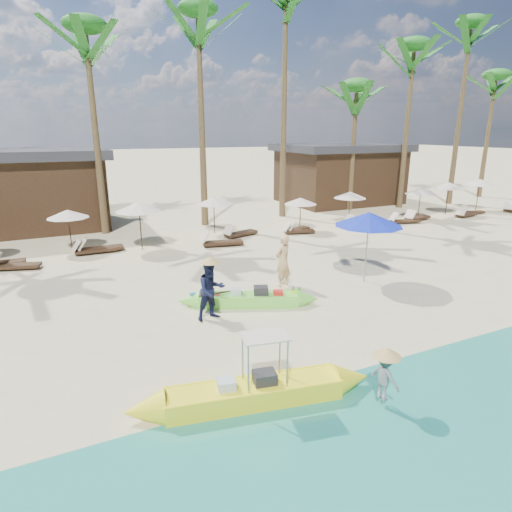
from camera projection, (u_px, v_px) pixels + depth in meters
name	position (u px, v px, depth m)	size (l,w,h in m)	color
ground	(293.00, 329.00, 11.88)	(240.00, 240.00, 0.00)	beige
wet_sand_strip	(435.00, 443.00, 7.54)	(240.00, 4.50, 0.01)	tan
green_canoe	(249.00, 299.00, 13.40)	(4.68, 2.20, 0.63)	#70E345
yellow_canoe	(254.00, 392.00, 8.59)	(5.64, 1.40, 1.47)	yellow
tourist	(283.00, 261.00, 14.89)	(0.68, 0.44, 1.85)	#DEAE77
vendor_green	(211.00, 290.00, 12.27)	(0.86, 0.67, 1.78)	black
vendor_yellow	(385.00, 376.00, 8.35)	(0.65, 0.37, 1.00)	gray
blue_umbrella	(369.00, 219.00, 14.91)	(2.38, 2.38, 2.56)	#99999E
resort_parasol_4	(68.00, 214.00, 19.10)	(1.84, 1.84, 1.89)	#352216
lounger_4_left	(14.00, 265.00, 16.84)	(1.87, 1.00, 0.61)	#352216
lounger_4_right	(98.00, 248.00, 19.21)	(1.97, 0.64, 0.66)	#352216
resort_parasol_5	(139.00, 207.00, 19.20)	(2.15, 2.15, 2.21)	#352216
lounger_5_left	(93.00, 249.00, 19.02)	(1.89, 0.59, 0.64)	#352216
resort_parasol_6	(214.00, 201.00, 22.36)	(1.87, 1.87, 1.93)	#352216
lounger_6_left	(220.00, 242.00, 20.26)	(2.07, 0.96, 0.68)	#352216
lounger_6_right	(239.00, 233.00, 22.06)	(1.98, 1.06, 0.64)	#352216
resort_parasol_7	(301.00, 201.00, 22.95)	(1.77, 1.77, 1.82)	#352216
lounger_7_left	(296.00, 229.00, 23.11)	(1.69, 0.98, 0.55)	#352216
lounger_7_right	(297.00, 230.00, 22.69)	(1.73, 0.94, 0.56)	#352216
resort_parasol_8	(350.00, 195.00, 24.39)	(1.87, 1.87, 1.93)	#352216
lounger_8_left	(356.00, 222.00, 24.81)	(1.83, 0.89, 0.60)	#352216
resort_parasol_9	(421.00, 191.00, 25.95)	(1.87, 1.87, 1.93)	#352216
lounger_9_left	(403.00, 220.00, 25.19)	(1.85, 0.99, 0.60)	#352216
lounger_9_right	(416.00, 217.00, 25.94)	(2.01, 0.96, 0.66)	#352216
resort_parasol_10	(449.00, 185.00, 27.64)	(2.00, 2.00, 2.06)	#352216
lounger_10_left	(466.00, 214.00, 27.04)	(1.81, 0.86, 0.59)	#352216
lounger_10_right	(471.00, 211.00, 28.02)	(1.71, 0.96, 0.56)	#352216
resort_parasol_11	(480.00, 182.00, 28.85)	(2.07, 2.07, 2.13)	#352216
palm_3	(88.00, 59.00, 20.47)	(2.08, 2.08, 10.52)	brown
palm_4	(199.00, 47.00, 22.24)	(2.08, 2.08, 11.70)	brown
palm_5	(285.00, 29.00, 24.34)	(2.08, 2.08, 13.60)	brown
palm_6	(356.00, 102.00, 27.72)	(2.08, 2.08, 8.51)	brown
palm_7	(412.00, 71.00, 27.96)	(2.08, 2.08, 11.08)	brown
palm_8	(468.00, 56.00, 29.15)	(2.08, 2.08, 12.70)	brown
palm_9	(494.00, 93.00, 33.13)	(2.08, 2.08, 9.82)	brown
pavilion_west	(5.00, 190.00, 23.19)	(10.80, 6.60, 4.30)	#352216
pavilion_east	(339.00, 173.00, 32.16)	(8.80, 6.60, 4.30)	#352216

